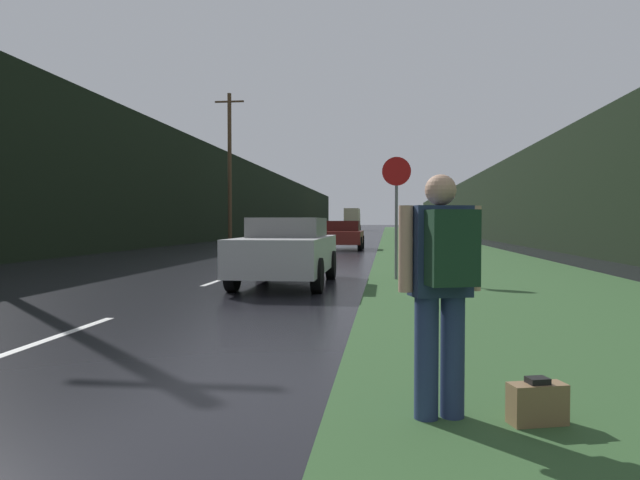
{
  "coord_description": "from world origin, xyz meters",
  "views": [
    {
      "loc": [
        3.83,
        -0.38,
        1.34
      ],
      "look_at": [
        1.98,
        15.5,
        0.84
      ],
      "focal_mm": 32.0,
      "sensor_mm": 36.0,
      "label": 1
    }
  ],
  "objects_px": {
    "car_passing_near": "(287,250)",
    "car_oncoming": "(321,230)",
    "hitchhiker_with_backpack": "(442,280)",
    "suitcase": "(537,404)",
    "stop_sign": "(396,205)",
    "car_passing_far": "(343,235)",
    "delivery_truck": "(352,219)"
  },
  "relations": [
    {
      "from": "car_passing_near",
      "to": "car_oncoming",
      "type": "bearing_deg",
      "value": -84.63
    },
    {
      "from": "car_passing_near",
      "to": "delivery_truck",
      "type": "xyz_separation_m",
      "value": [
        -3.41,
        81.01,
        1.13
      ]
    },
    {
      "from": "car_passing_near",
      "to": "car_oncoming",
      "type": "xyz_separation_m",
      "value": [
        -3.41,
        36.26,
        -0.05
      ]
    },
    {
      "from": "stop_sign",
      "to": "suitcase",
      "type": "relative_size",
      "value": 7.14
    },
    {
      "from": "hitchhiker_with_backpack",
      "to": "delivery_truck",
      "type": "relative_size",
      "value": 0.19
    },
    {
      "from": "stop_sign",
      "to": "car_oncoming",
      "type": "xyz_separation_m",
      "value": [
        -5.76,
        35.02,
        -1.04
      ]
    },
    {
      "from": "delivery_truck",
      "to": "car_passing_near",
      "type": "bearing_deg",
      "value": -87.59
    },
    {
      "from": "hitchhiker_with_backpack",
      "to": "suitcase",
      "type": "xyz_separation_m",
      "value": [
        0.62,
        -0.01,
        -0.81
      ]
    },
    {
      "from": "hitchhiker_with_backpack",
      "to": "car_passing_far",
      "type": "height_order",
      "value": "hitchhiker_with_backpack"
    },
    {
      "from": "car_passing_far",
      "to": "car_oncoming",
      "type": "height_order",
      "value": "car_passing_far"
    },
    {
      "from": "suitcase",
      "to": "delivery_truck",
      "type": "distance_m",
      "value": 89.52
    },
    {
      "from": "car_oncoming",
      "to": "hitchhiker_with_backpack",
      "type": "bearing_deg",
      "value": -82.44
    },
    {
      "from": "hitchhiker_with_backpack",
      "to": "stop_sign",
      "type": "bearing_deg",
      "value": 74.28
    },
    {
      "from": "car_passing_far",
      "to": "car_passing_near",
      "type": "bearing_deg",
      "value": 90.0
    },
    {
      "from": "hitchhiker_with_backpack",
      "to": "delivery_truck",
      "type": "height_order",
      "value": "delivery_truck"
    },
    {
      "from": "car_passing_far",
      "to": "delivery_truck",
      "type": "bearing_deg",
      "value": -87.0
    },
    {
      "from": "stop_sign",
      "to": "hitchhiker_with_backpack",
      "type": "xyz_separation_m",
      "value": [
        0.14,
        -9.47,
        -0.79
      ]
    },
    {
      "from": "hitchhiker_with_backpack",
      "to": "car_oncoming",
      "type": "distance_m",
      "value": 44.89
    },
    {
      "from": "car_passing_far",
      "to": "car_oncoming",
      "type": "relative_size",
      "value": 0.9
    },
    {
      "from": "car_passing_far",
      "to": "suitcase",
      "type": "bearing_deg",
      "value": 97.29
    },
    {
      "from": "suitcase",
      "to": "car_passing_far",
      "type": "height_order",
      "value": "car_passing_far"
    },
    {
      "from": "stop_sign",
      "to": "suitcase",
      "type": "xyz_separation_m",
      "value": [
        0.76,
        -9.49,
        -1.59
      ]
    },
    {
      "from": "car_passing_near",
      "to": "hitchhiker_with_backpack",
      "type": "bearing_deg",
      "value": 106.88
    },
    {
      "from": "hitchhiker_with_backpack",
      "to": "delivery_truck",
      "type": "xyz_separation_m",
      "value": [
        -5.91,
        89.25,
        0.92
      ]
    },
    {
      "from": "suitcase",
      "to": "car_oncoming",
      "type": "distance_m",
      "value": 44.99
    },
    {
      "from": "car_oncoming",
      "to": "delivery_truck",
      "type": "height_order",
      "value": "delivery_truck"
    },
    {
      "from": "stop_sign",
      "to": "delivery_truck",
      "type": "distance_m",
      "value": 79.98
    },
    {
      "from": "stop_sign",
      "to": "hitchhiker_with_backpack",
      "type": "bearing_deg",
      "value": -89.13
    },
    {
      "from": "car_passing_near",
      "to": "car_passing_far",
      "type": "xyz_separation_m",
      "value": [
        -0.0,
        16.08,
        -0.03
      ]
    },
    {
      "from": "car_oncoming",
      "to": "delivery_truck",
      "type": "distance_m",
      "value": 44.77
    },
    {
      "from": "hitchhiker_with_backpack",
      "to": "suitcase",
      "type": "bearing_deg",
      "value": -17.93
    },
    {
      "from": "stop_sign",
      "to": "car_passing_far",
      "type": "height_order",
      "value": "stop_sign"
    }
  ]
}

